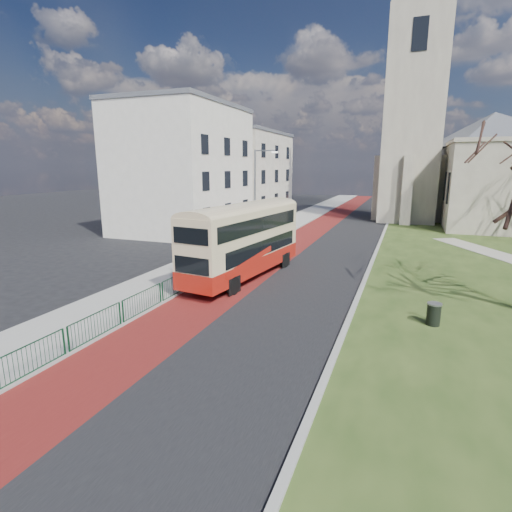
% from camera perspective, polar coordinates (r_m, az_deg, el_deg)
% --- Properties ---
extents(ground, '(160.00, 160.00, 0.00)m').
position_cam_1_polar(ground, '(18.44, -7.12, -8.78)').
color(ground, black).
rests_on(ground, ground).
extents(road_carriageway, '(9.00, 120.00, 0.01)m').
position_cam_1_polar(road_carriageway, '(36.36, 9.87, 1.88)').
color(road_carriageway, black).
rests_on(road_carriageway, ground).
extents(bus_lane, '(3.40, 120.00, 0.01)m').
position_cam_1_polar(bus_lane, '(36.95, 5.76, 2.18)').
color(bus_lane, '#591414').
rests_on(bus_lane, ground).
extents(pavement_west, '(4.00, 120.00, 0.12)m').
position_cam_1_polar(pavement_west, '(38.08, 0.23, 2.64)').
color(pavement_west, gray).
rests_on(pavement_west, ground).
extents(kerb_west, '(0.25, 120.00, 0.13)m').
position_cam_1_polar(kerb_west, '(37.44, 3.10, 2.45)').
color(kerb_west, '#999993').
rests_on(kerb_west, ground).
extents(kerb_east, '(0.25, 80.00, 0.13)m').
position_cam_1_polar(kerb_east, '(37.76, 17.33, 1.98)').
color(kerb_east, '#999993').
rests_on(kerb_east, ground).
extents(pedestrian_railing, '(0.07, 24.00, 1.12)m').
position_cam_1_polar(pedestrian_railing, '(22.94, -9.04, -3.05)').
color(pedestrian_railing, '#0D3C1F').
rests_on(pedestrian_railing, ground).
extents(gothic_church, '(16.38, 18.00, 40.00)m').
position_cam_1_polar(gothic_church, '(53.68, 26.76, 18.29)').
color(gothic_church, gray).
rests_on(gothic_church, ground).
extents(street_block_near, '(10.30, 14.30, 13.00)m').
position_cam_1_polar(street_block_near, '(43.22, -10.31, 12.24)').
color(street_block_near, beige).
rests_on(street_block_near, ground).
extents(street_block_far, '(10.30, 16.30, 11.50)m').
position_cam_1_polar(street_block_far, '(57.55, -1.92, 11.75)').
color(street_block_far, '#B5AB99').
rests_on(street_block_far, ground).
extents(streetlamp, '(2.13, 0.18, 8.00)m').
position_cam_1_polar(streetlamp, '(35.45, 0.09, 9.27)').
color(streetlamp, gray).
rests_on(streetlamp, pavement_west).
extents(bus, '(3.76, 10.73, 4.39)m').
position_cam_1_polar(bus, '(24.12, -1.68, 2.64)').
color(bus, '#9D180E').
rests_on(bus, ground).
extents(litter_bin, '(0.75, 0.75, 0.98)m').
position_cam_1_polar(litter_bin, '(18.88, 24.04, -7.57)').
color(litter_bin, black).
rests_on(litter_bin, grass_green).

